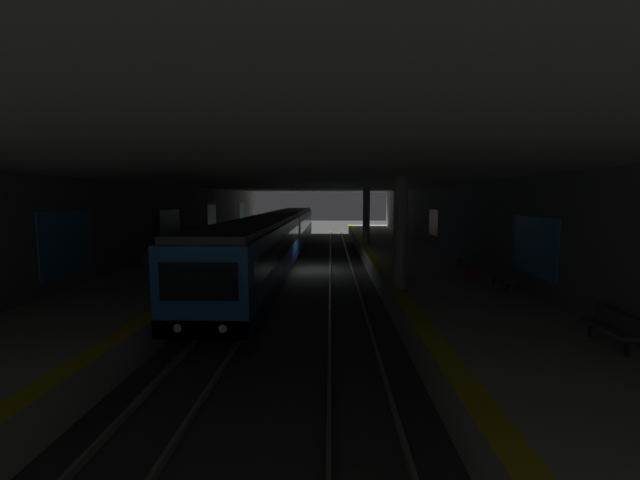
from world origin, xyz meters
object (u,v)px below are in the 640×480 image
(person_walking_mid, at_px, (233,230))
(person_boarding, at_px, (402,251))
(bench_left_near, at_px, (612,326))
(person_standing_far, at_px, (184,245))
(bench_right_near, at_px, (157,253))
(pillar_far, at_px, (366,216))
(bench_left_mid, at_px, (503,276))
(backpack_on_floor, at_px, (243,242))
(pillar_near, at_px, (400,233))
(metro_train, at_px, (281,235))
(person_waiting_near, at_px, (218,237))
(trash_bin, at_px, (147,263))
(suitcase_rolling, at_px, (469,273))
(bench_left_far, at_px, (465,259))
(bench_right_mid, at_px, (232,230))

(person_walking_mid, xyz_separation_m, person_boarding, (-13.79, -12.50, -0.03))
(bench_left_near, bearing_deg, person_standing_far, 47.95)
(bench_right_near, bearing_deg, person_boarding, -94.48)
(pillar_far, xyz_separation_m, bench_left_mid, (-16.00, -4.18, -1.75))
(backpack_on_floor, bearing_deg, bench_right_near, 161.35)
(bench_left_mid, bearing_deg, pillar_far, 14.65)
(pillar_near, xyz_separation_m, pillar_far, (15.89, 0.00, 0.00))
(metro_train, distance_m, person_waiting_near, 4.60)
(trash_bin, bearing_deg, suitcase_rolling, -96.28)
(bench_left_mid, height_order, person_waiting_near, person_waiting_near)
(bench_left_far, relative_size, suitcase_rolling, 1.81)
(bench_right_near, relative_size, person_boarding, 1.11)
(metro_train, bearing_deg, person_standing_far, 133.87)
(metro_train, relative_size, backpack_on_floor, 93.00)
(pillar_far, bearing_deg, suitcase_rolling, -166.27)
(bench_left_far, bearing_deg, person_boarding, 78.19)
(person_waiting_near, relative_size, suitcase_rolling, 1.71)
(person_walking_mid, xyz_separation_m, suitcase_rolling, (-17.35, -14.96, -0.54))
(metro_train, bearing_deg, bench_left_mid, -140.95)
(bench_right_mid, bearing_deg, pillar_far, -123.09)
(pillar_near, height_order, person_waiting_near, pillar_near)
(person_boarding, bearing_deg, bench_left_mid, -149.55)
(person_waiting_near, bearing_deg, bench_left_near, -141.51)
(bench_left_far, relative_size, trash_bin, 2.00)
(pillar_near, xyz_separation_m, bench_left_near, (-6.54, -4.18, -1.75))
(pillar_far, bearing_deg, trash_bin, 135.65)
(pillar_near, xyz_separation_m, trash_bin, (3.46, 12.15, -1.85))
(metro_train, bearing_deg, suitcase_rolling, -138.67)
(backpack_on_floor, bearing_deg, bench_left_far, -127.67)
(person_walking_mid, height_order, backpack_on_floor, person_walking_mid)
(pillar_far, height_order, trash_bin, pillar_far)
(bench_left_mid, relative_size, backpack_on_floor, 4.25)
(pillar_far, xyz_separation_m, bench_left_far, (-11.25, -4.18, -1.75))
(bench_right_mid, distance_m, suitcase_rolling, 27.84)
(bench_left_mid, relative_size, person_standing_far, 1.10)
(metro_train, height_order, bench_left_far, metro_train)
(bench_left_near, height_order, bench_left_mid, same)
(metro_train, xyz_separation_m, bench_right_mid, (11.17, 6.33, -0.45))
(bench_left_mid, height_order, backpack_on_floor, bench_left_mid)
(bench_left_near, bearing_deg, person_walking_mid, 31.47)
(pillar_near, bearing_deg, bench_left_near, -147.39)
(bench_left_near, height_order, person_waiting_near, person_waiting_near)
(bench_right_near, height_order, person_walking_mid, person_walking_mid)
(bench_right_mid, height_order, person_walking_mid, person_walking_mid)
(person_walking_mid, distance_m, trash_bin, 15.65)
(pillar_far, relative_size, metro_train, 0.12)
(bench_left_near, height_order, person_walking_mid, person_walking_mid)
(pillar_far, xyz_separation_m, person_walking_mid, (3.20, 11.50, -1.42))
(bench_right_mid, relative_size, person_standing_far, 1.10)
(pillar_near, distance_m, pillar_far, 15.89)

